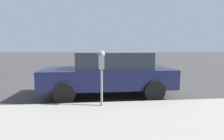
# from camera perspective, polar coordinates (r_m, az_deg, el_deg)

# --- Properties ---
(ground_plane) EXTENTS (220.00, 220.00, 0.00)m
(ground_plane) POSITION_cam_1_polar(r_m,az_deg,el_deg) (7.14, 1.48, -6.07)
(ground_plane) COLOR #3D3A3A
(parking_meter) EXTENTS (0.21, 0.19, 1.43)m
(parking_meter) POSITION_cam_1_polar(r_m,az_deg,el_deg) (4.42, -3.49, 1.98)
(parking_meter) COLOR gray
(parking_meter) RESTS_ON sidewalk
(car_navy) EXTENTS (2.02, 4.32, 1.48)m
(car_navy) POSITION_cam_1_polar(r_m,az_deg,el_deg) (5.99, -0.86, -0.96)
(car_navy) COLOR #14193D
(car_navy) RESTS_ON ground_plane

